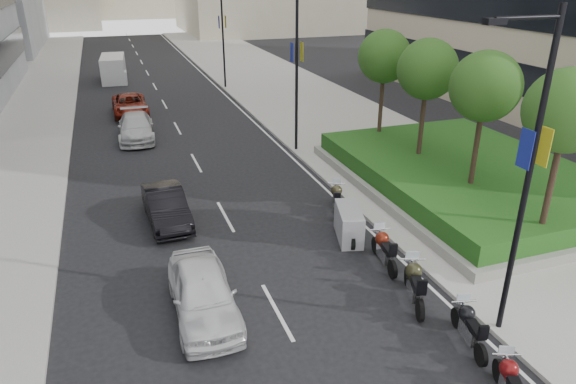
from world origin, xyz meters
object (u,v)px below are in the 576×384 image
motorcycle_3 (414,284)px  car_b (166,206)px  motorcycle_1 (510,384)px  car_c (136,127)px  motorcycle_5 (349,224)px  motorcycle_6 (336,199)px  lamp_post_0 (525,169)px  motorcycle_4 (384,249)px  delivery_van (114,70)px  car_d (130,105)px  lamp_post_1 (294,62)px  lamp_post_2 (221,29)px  car_a (203,293)px  motorcycle_2 (469,326)px

motorcycle_3 → car_b: 10.57m
motorcycle_1 → car_c: car_c is taller
motorcycle_1 → motorcycle_5: motorcycle_5 is taller
motorcycle_6 → motorcycle_3: bearing=-160.5°
lamp_post_0 → car_b: bearing=127.9°
motorcycle_4 → motorcycle_5: (-0.34, 2.14, 0.02)m
motorcycle_4 → delivery_van: 38.14m
motorcycle_4 → car_d: 25.31m
motorcycle_3 → car_b: (-6.61, 8.24, 0.06)m
delivery_van → car_d: bearing=-83.5°
motorcycle_3 → car_b: size_ratio=0.55×
lamp_post_0 → lamp_post_1: 17.00m
lamp_post_0 → motorcycle_3: size_ratio=3.81×
motorcycle_1 → delivery_van: (-7.40, 44.00, 0.49)m
motorcycle_1 → motorcycle_3: bearing=20.7°
motorcycle_3 → motorcycle_6: motorcycle_3 is taller
lamp_post_2 → motorcycle_6: bearing=-92.2°
lamp_post_2 → car_a: 32.64m
lamp_post_2 → lamp_post_1: bearing=-90.0°
car_a → car_c: bearing=93.0°
motorcycle_4 → car_d: (-7.10, 24.29, 0.09)m
car_a → motorcycle_1: bearing=-41.8°
motorcycle_6 → car_c: 15.49m
car_b → motorcycle_3: bearing=-53.8°
lamp_post_0 → car_a: 9.58m
lamp_post_1 → lamp_post_2: size_ratio=1.00×
lamp_post_0 → car_a: bearing=155.2°
motorcycle_3 → motorcycle_5: motorcycle_5 is taller
motorcycle_2 → delivery_van: delivery_van is taller
lamp_post_2 → motorcycle_2: 35.48m
delivery_van → car_a: bearing=-84.3°
car_a → delivery_van: 38.14m
car_b → delivery_van: delivery_van is taller
lamp_post_0 → delivery_van: 42.84m
car_a → motorcycle_5: bearing=26.3°
motorcycle_2 → motorcycle_6: (0.08, 9.06, 0.02)m
motorcycle_4 → car_d: car_d is taller
car_c → car_d: 6.13m
car_b → motorcycle_5: bearing=-33.1°
motorcycle_1 → car_d: car_d is taller
motorcycle_1 → motorcycle_4: 6.65m
car_d → delivery_van: bearing=92.2°
lamp_post_1 → motorcycle_3: bearing=-95.4°
lamp_post_1 → car_c: bearing=146.5°
motorcycle_2 → car_a: 7.69m
motorcycle_1 → car_d: bearing=34.2°
motorcycle_5 → car_d: size_ratio=0.44×
lamp_post_0 → car_a: lamp_post_0 is taller
motorcycle_1 → car_a: (-6.27, 5.88, 0.21)m
motorcycle_1 → motorcycle_3: motorcycle_3 is taller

